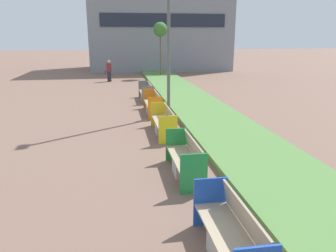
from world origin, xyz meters
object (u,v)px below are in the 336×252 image
(bench_orange_frame, at_px, (153,105))
(sapling_tree_far, at_px, (160,30))
(bench_yellow_frame, at_px, (164,124))
(street_lamp_post, at_px, (169,14))
(bench_blue_frame, at_px, (230,239))
(bench_green_frame, at_px, (186,161))
(bench_grey_frame, at_px, (146,93))
(pedestrian_walking, at_px, (109,71))

(bench_orange_frame, relative_size, sapling_tree_far, 0.50)
(bench_yellow_frame, relative_size, street_lamp_post, 0.30)
(bench_yellow_frame, distance_m, sapling_tree_far, 17.22)
(bench_blue_frame, distance_m, bench_green_frame, 3.31)
(bench_green_frame, distance_m, street_lamp_post, 7.53)
(sapling_tree_far, bearing_deg, bench_grey_frame, -102.17)
(bench_green_frame, bearing_deg, street_lamp_post, 84.54)
(bench_green_frame, distance_m, bench_orange_frame, 7.06)
(street_lamp_post, height_order, pedestrian_walking, street_lamp_post)
(bench_grey_frame, distance_m, street_lamp_post, 5.49)
(bench_grey_frame, relative_size, street_lamp_post, 0.28)
(bench_green_frame, xyz_separation_m, bench_yellow_frame, (0.00, 3.69, 0.01))
(bench_yellow_frame, bearing_deg, bench_orange_frame, 90.01)
(bench_yellow_frame, distance_m, bench_orange_frame, 3.37)
(bench_yellow_frame, bearing_deg, bench_blue_frame, -90.03)
(pedestrian_walking, bearing_deg, bench_yellow_frame, -81.80)
(street_lamp_post, xyz_separation_m, sapling_tree_far, (1.59, 14.00, -0.37))
(street_lamp_post, bearing_deg, bench_grey_frame, 99.11)
(street_lamp_post, bearing_deg, sapling_tree_far, 83.54)
(sapling_tree_far, bearing_deg, street_lamp_post, -96.46)
(bench_orange_frame, distance_m, pedestrian_walking, 11.48)
(bench_blue_frame, bearing_deg, bench_green_frame, 89.99)
(pedestrian_walking, bearing_deg, bench_blue_frame, -84.44)
(bench_green_frame, relative_size, sapling_tree_far, 0.46)
(bench_blue_frame, height_order, bench_green_frame, same)
(bench_grey_frame, bearing_deg, bench_blue_frame, -90.01)
(bench_yellow_frame, xyz_separation_m, bench_orange_frame, (-0.00, 3.37, -0.00))
(bench_grey_frame, height_order, pedestrian_walking, pedestrian_walking)
(bench_grey_frame, xyz_separation_m, street_lamp_post, (0.61, -3.81, 3.91))
(bench_orange_frame, bearing_deg, pedestrian_walking, 100.60)
(bench_blue_frame, distance_m, bench_orange_frame, 10.37)
(street_lamp_post, xyz_separation_m, pedestrian_walking, (-2.72, 11.93, -3.46))
(bench_green_frame, relative_size, bench_grey_frame, 0.96)
(bench_orange_frame, height_order, street_lamp_post, street_lamp_post)
(sapling_tree_far, distance_m, pedestrian_walking, 5.69)
(pedestrian_walking, bearing_deg, street_lamp_post, -77.16)
(street_lamp_post, bearing_deg, bench_orange_frame, 132.86)
(bench_blue_frame, relative_size, pedestrian_walking, 1.26)
(bench_orange_frame, bearing_deg, bench_yellow_frame, -89.99)
(bench_yellow_frame, height_order, bench_orange_frame, same)
(bench_grey_frame, bearing_deg, pedestrian_walking, 104.56)
(bench_yellow_frame, bearing_deg, bench_grey_frame, 90.02)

